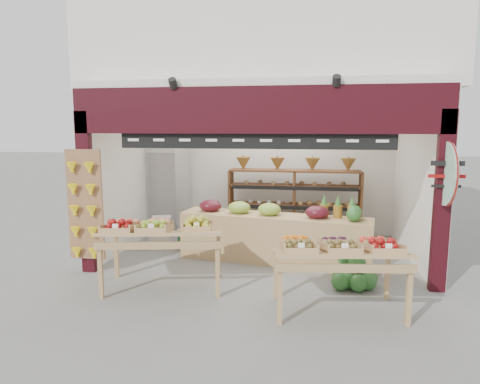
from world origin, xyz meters
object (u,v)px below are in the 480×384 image
object	(u,v)px
back_shelving	(294,190)
display_table_left	(155,230)
mid_counter	(274,236)
refrigerator	(168,190)
watermelon_pile	(354,275)
cardboard_stack	(172,235)
display_table_right	(339,249)

from	to	relation	value
back_shelving	display_table_left	bearing A→B (deg)	-121.64
mid_counter	refrigerator	bearing A→B (deg)	145.10
watermelon_pile	cardboard_stack	bearing A→B (deg)	153.86
refrigerator	mid_counter	size ratio (longest dim) A/B	0.57
display_table_left	display_table_right	bearing A→B (deg)	-10.46
mid_counter	display_table_right	xyz separation A→B (m)	(1.00, -1.97, 0.37)
cardboard_stack	back_shelving	bearing A→B (deg)	23.92
display_table_right	mid_counter	bearing A→B (deg)	116.85
back_shelving	cardboard_stack	size ratio (longest dim) A/B	2.75
back_shelving	watermelon_pile	xyz separation A→B (m)	(1.01, -2.73, -0.89)
cardboard_stack	mid_counter	xyz separation A→B (m)	(2.10, -0.63, 0.23)
cardboard_stack	watermelon_pile	distance (m)	3.79
display_table_left	watermelon_pile	xyz separation A→B (m)	(2.97, 0.44, -0.69)
refrigerator	mid_counter	bearing A→B (deg)	-26.41
mid_counter	display_table_left	world-z (taller)	display_table_left
cardboard_stack	mid_counter	bearing A→B (deg)	-16.79
back_shelving	refrigerator	xyz separation A→B (m)	(-2.85, 0.09, -0.08)
display_table_right	watermelon_pile	world-z (taller)	display_table_right
refrigerator	display_table_left	xyz separation A→B (m)	(0.89, -3.26, -0.12)
display_table_right	refrigerator	bearing A→B (deg)	133.42
mid_counter	watermelon_pile	distance (m)	1.69
refrigerator	display_table_right	xyz separation A→B (m)	(3.55, -3.75, -0.15)
cardboard_stack	refrigerator	bearing A→B (deg)	111.63
back_shelving	mid_counter	bearing A→B (deg)	-99.96
back_shelving	watermelon_pile	size ratio (longest dim) A/B	3.97
refrigerator	watermelon_pile	bearing A→B (deg)	-27.65
display_table_right	watermelon_pile	size ratio (longest dim) A/B	2.51
back_shelving	watermelon_pile	distance (m)	3.05
back_shelving	refrigerator	size ratio (longest dim) A/B	1.43
mid_counter	display_table_left	size ratio (longest dim) A/B	1.80
refrigerator	display_table_left	bearing A→B (deg)	-66.18
refrigerator	watermelon_pile	xyz separation A→B (m)	(3.86, -2.82, -0.81)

